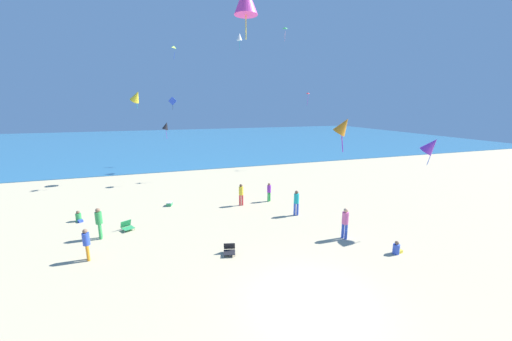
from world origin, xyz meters
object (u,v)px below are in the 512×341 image
at_px(cooler_box, 169,204).
at_px(person_1, 269,191).
at_px(beach_chair_near_camera, 229,250).
at_px(kite_orange, 343,126).
at_px(beach_chair_far_right, 127,226).
at_px(person_4, 79,217).
at_px(person_7, 241,193).
at_px(person_8, 99,221).
at_px(kite_red, 308,94).
at_px(kite_white, 239,37).
at_px(person_0, 345,221).
at_px(kite_black, 166,126).
at_px(kite_blue, 172,101).
at_px(kite_yellow, 136,96).
at_px(kite_green, 285,28).
at_px(person_5, 296,201).
at_px(person_2, 86,242).
at_px(kite_lime, 174,47).
at_px(person_3, 397,249).
at_px(kite_purple, 431,145).

xyz_separation_m(cooler_box, person_1, (7.30, -1.39, 0.70)).
relative_size(beach_chair_near_camera, kite_orange, 0.69).
xyz_separation_m(beach_chair_far_right, person_4, (-3.05, 2.39, 0.02)).
distance_m(person_7, person_8, 9.25).
bearing_deg(kite_red, kite_white, 161.25).
xyz_separation_m(cooler_box, person_0, (8.96, -8.64, 0.88)).
distance_m(cooler_box, person_4, 5.70).
distance_m(person_1, kite_orange, 13.64).
bearing_deg(kite_red, kite_black, -169.84).
distance_m(kite_blue, kite_black, 9.56).
xyz_separation_m(beach_chair_near_camera, kite_yellow, (-4.72, 17.01, 7.82)).
relative_size(beach_chair_far_right, person_7, 0.52).
xyz_separation_m(kite_blue, kite_black, (-1.13, -9.19, -2.36)).
bearing_deg(person_0, person_7, -83.85).
relative_size(person_1, kite_orange, 1.30).
bearing_deg(person_1, kite_green, 126.53).
xyz_separation_m(beach_chair_near_camera, person_4, (-8.13, 7.06, 0.03)).
relative_size(beach_chair_far_right, kite_orange, 0.75).
relative_size(person_4, kite_yellow, 0.38).
xyz_separation_m(kite_red, kite_orange, (-11.29, -23.19, -1.99)).
bearing_deg(kite_blue, person_0, -72.89).
distance_m(person_8, kite_blue, 22.03).
xyz_separation_m(person_5, kite_red, (8.28, 14.30, 7.56)).
relative_size(person_1, person_5, 0.85).
relative_size(beach_chair_near_camera, person_2, 0.49).
distance_m(person_0, person_7, 8.07).
xyz_separation_m(person_0, kite_lime, (-7.52, 16.21, 11.32)).
bearing_deg(person_0, kite_black, -83.56).
bearing_deg(kite_lime, kite_black, -146.10).
relative_size(person_2, kite_orange, 1.40).
height_order(person_1, person_2, person_2).
height_order(person_3, kite_red, kite_red).
relative_size(person_3, kite_yellow, 0.38).
xyz_separation_m(person_8, kite_white, (12.62, 16.54, 13.67)).
distance_m(person_4, kite_white, 24.39).
height_order(person_7, kite_lime, kite_lime).
distance_m(person_1, kite_yellow, 15.60).
relative_size(person_0, person_5, 1.03).
xyz_separation_m(cooler_box, person_3, (10.44, -10.87, 0.11)).
bearing_deg(person_0, person_2, -31.39).
bearing_deg(kite_orange, person_4, 130.57).
xyz_separation_m(beach_chair_far_right, kite_black, (2.78, 10.39, 5.15)).
height_order(cooler_box, person_4, person_4).
height_order(person_2, person_4, person_2).
relative_size(person_3, kite_blue, 0.44).
xyz_separation_m(person_7, kite_blue, (-3.64, 17.56, 6.80)).
height_order(person_4, kite_lime, kite_lime).
xyz_separation_m(kite_red, kite_green, (-4.06, -2.28, 6.14)).
distance_m(cooler_box, kite_purple, 17.24).
bearing_deg(kite_green, kite_yellow, 174.62).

